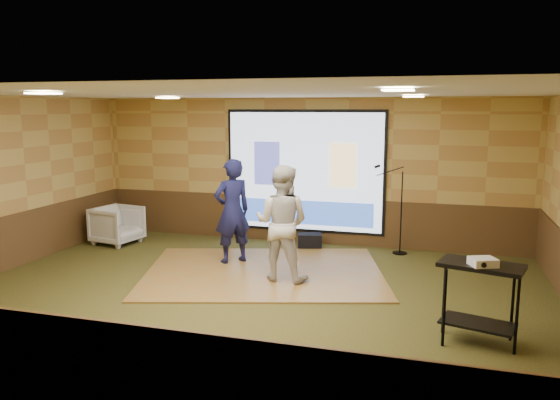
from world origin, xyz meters
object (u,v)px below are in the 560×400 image
(player_right, at_px, (282,223))
(av_table, at_px, (480,287))
(banquet_chair, at_px, (117,225))
(projector, at_px, (483,262))
(player_left, at_px, (232,211))
(dance_floor, at_px, (264,272))
(mic_stand, at_px, (398,229))
(duffel_bag, at_px, (310,241))
(projector_screen, at_px, (304,173))

(player_right, xyz_separation_m, av_table, (2.91, -1.65, -0.27))
(av_table, bearing_deg, banquet_chair, 155.90)
(projector, bearing_deg, player_left, 125.54)
(dance_floor, distance_m, av_table, 3.93)
(projector, distance_m, mic_stand, 4.23)
(banquet_chair, bearing_deg, player_right, -99.02)
(player_right, relative_size, projector, 6.60)
(projector, distance_m, duffel_bag, 5.00)
(projector_screen, bearing_deg, dance_floor, -93.82)
(projector_screen, height_order, projector, projector_screen)
(player_left, xyz_separation_m, duffel_bag, (1.09, 1.44, -0.82))
(dance_floor, bearing_deg, player_right, -38.86)
(banquet_chair, bearing_deg, player_left, -93.07)
(banquet_chair, height_order, duffel_bag, banquet_chair)
(dance_floor, height_order, player_right, player_right)
(dance_floor, relative_size, player_left, 2.13)
(banquet_chair, bearing_deg, duffel_bag, -68.45)
(player_right, bearing_deg, dance_floor, -34.43)
(dance_floor, xyz_separation_m, av_table, (3.33, -1.99, 0.68))
(dance_floor, height_order, duffel_bag, duffel_bag)
(player_left, bearing_deg, player_right, 102.83)
(av_table, xyz_separation_m, banquet_chair, (-6.88, 3.08, -0.30))
(duffel_bag, bearing_deg, banquet_chair, -169.21)
(projector, xyz_separation_m, duffel_bag, (-2.96, 3.93, -0.89))
(projector_screen, height_order, mic_stand, projector_screen)
(dance_floor, height_order, mic_stand, mic_stand)
(player_right, relative_size, mic_stand, 1.08)
(player_left, relative_size, duffel_bag, 3.98)
(player_left, height_order, player_right, player_left)
(av_table, xyz_separation_m, mic_stand, (-1.24, 3.91, -0.20))
(projector, xyz_separation_m, mic_stand, (-1.24, 4.01, -0.54))
(projector_screen, relative_size, player_right, 1.77)
(mic_stand, relative_size, banquet_chair, 2.01)
(dance_floor, distance_m, projector, 4.06)
(duffel_bag, bearing_deg, player_left, -127.12)
(av_table, bearing_deg, projector_screen, 126.82)
(projector_screen, xyz_separation_m, player_left, (-0.87, -1.86, -0.51))
(dance_floor, xyz_separation_m, projector, (3.33, -2.09, 1.02))
(projector_screen, distance_m, projector, 5.40)
(player_left, distance_m, player_right, 1.35)
(mic_stand, height_order, banquet_chair, mic_stand)
(player_left, bearing_deg, banquet_chair, -58.26)
(projector_screen, relative_size, player_left, 1.77)
(dance_floor, bearing_deg, mic_stand, 42.64)
(player_right, bearing_deg, projector_screen, -79.80)
(dance_floor, bearing_deg, duffel_bag, 78.59)
(player_right, bearing_deg, av_table, 154.88)
(player_left, height_order, duffel_bag, player_left)
(banquet_chair, bearing_deg, dance_floor, -96.35)
(player_left, xyz_separation_m, projector, (4.06, -2.48, 0.07))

